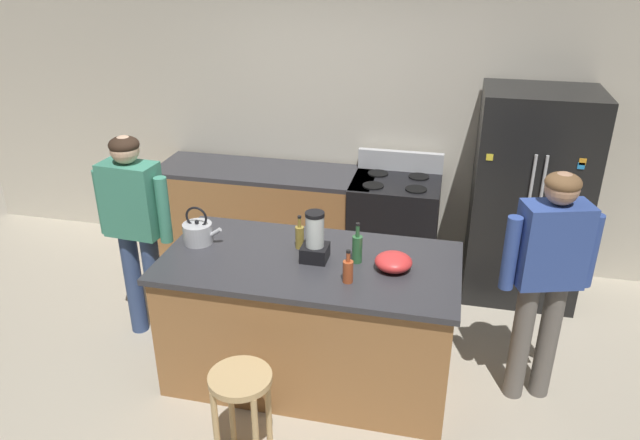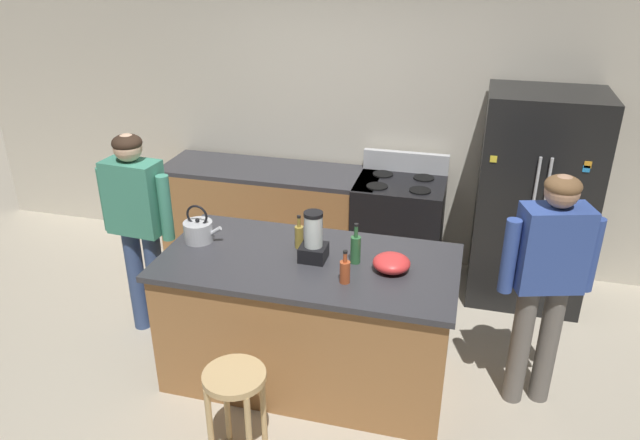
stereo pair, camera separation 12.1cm
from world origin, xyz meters
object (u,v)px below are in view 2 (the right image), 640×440
Objects in this scene: bottle_cooking_sauce at (345,271)px; bottle_olive_oil at (356,248)px; stove_range at (398,230)px; bottle_vinegar at (299,236)px; bar_stool at (235,393)px; kitchen_island at (309,319)px; person_by_sink_right at (547,272)px; blender_appliance at (313,240)px; tea_kettle at (199,230)px; refrigerator at (534,200)px; mixing_bowl at (392,263)px; person_by_island_left at (137,217)px.

bottle_cooking_sauce is 0.26m from bottle_olive_oil.
bottle_vinegar is (-0.50, -1.37, 0.54)m from stove_range.
bar_stool is 0.94m from bottle_cooking_sauce.
kitchen_island is 0.86m from bar_stool.
person_by_sink_right is 4.79× the size of blender_appliance.
tea_kettle is (-0.80, 0.07, 0.54)m from kitchen_island.
kitchen_island is at bearing -134.72° from refrigerator.
mixing_bowl is (0.51, -0.02, -0.09)m from blender_appliance.
person_by_sink_right reaches higher than person_by_island_left.
kitchen_island is 1.09× the size of refrigerator.
tea_kettle reaches higher than kitchen_island.
person_by_island_left is (-1.75, -1.31, 0.50)m from stove_range.
mixing_bowl is at bearing -84.45° from stove_range.
tea_kettle is (-1.35, 0.07, 0.02)m from mixing_bowl.
refrigerator reaches higher than stove_range.
bottle_cooking_sauce is at bearing -163.65° from person_by_sink_right.
bottle_olive_oil is at bearing -93.54° from stove_range.
stove_range is 1.82m from bottle_cooking_sauce.
bottle_cooking_sauce is at bearing 52.33° from bar_stool.
kitchen_island is at bearing -171.57° from bottle_olive_oil.
bottle_vinegar is at bearing 135.16° from blender_appliance.
person_by_island_left is at bearing 173.62° from mixing_bowl.
kitchen_island reaches higher than bar_stool.
refrigerator is at bearing 31.98° from tea_kettle.
bottle_olive_oil reaches higher than bar_stool.
bottle_vinegar is 0.86× the size of tea_kettle.
refrigerator is 3.12m from person_by_island_left.
bottle_vinegar is (1.25, -0.06, 0.04)m from person_by_island_left.
person_by_island_left is at bearing 165.80° from tea_kettle.
bottle_vinegar reaches higher than bar_stool.
mixing_bowl is at bearing -13.31° from bottle_vinegar.
bottle_cooking_sauce is (0.29, -0.21, 0.54)m from kitchen_island.
refrigerator is at bearing 40.25° from bottle_vinegar.
person_by_sink_right is at bearing -1.57° from person_by_island_left.
bar_stool is at bearing -127.67° from bottle_cooking_sauce.
bottle_olive_oil is 1.16× the size of mixing_bowl.
bottle_olive_oil is 1.11m from tea_kettle.
bottle_vinegar reaches higher than kitchen_island.
bottle_vinegar is 0.99× the size of mixing_bowl.
person_by_sink_right is at bearing -52.08° from stove_range.
refrigerator reaches higher than bar_stool.
bottle_olive_oil reaches higher than tea_kettle.
kitchen_island is 1.47m from person_by_island_left.
person_by_island_left is (-2.84, -1.29, 0.08)m from refrigerator.
blender_appliance is at bearing -3.79° from tea_kettle.
person_by_island_left is at bearing 171.98° from blender_appliance.
stove_range is 5.11× the size of bottle_cooking_sauce.
tea_kettle is at bearing 176.21° from blender_appliance.
tea_kettle is at bearing -129.49° from stove_range.
mixing_bowl is 0.86× the size of tea_kettle.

